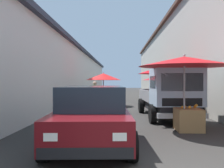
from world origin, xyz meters
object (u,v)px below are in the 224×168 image
object	(u,v)px
fruit_stall_far_left	(158,82)
hatchback_car	(93,115)
fruit_stall_far_right	(162,75)
fruit_stall_mid_lane	(104,81)
fruit_stall_near_right	(185,71)
delivery_truck	(171,95)
vendor_by_crates	(95,94)
plastic_stool	(145,102)

from	to	relation	value
fruit_stall_far_left	hatchback_car	size ratio (longest dim) A/B	0.60
fruit_stall_far_right	fruit_stall_mid_lane	distance (m)	4.80
fruit_stall_near_right	delivery_truck	bearing A→B (deg)	-0.20
fruit_stall_far_left	delivery_truck	bearing A→B (deg)	174.62
delivery_truck	vendor_by_crates	distance (m)	4.58
fruit_stall_mid_lane	plastic_stool	xyz separation A→B (m)	(-0.74, -2.59, -1.30)
hatchback_car	plastic_stool	world-z (taller)	hatchback_car
fruit_stall_mid_lane	delivery_truck	world-z (taller)	fruit_stall_mid_lane
fruit_stall_far_left	vendor_by_crates	xyz separation A→B (m)	(-5.77, 4.25, -0.63)
fruit_stall_far_right	fruit_stall_far_left	distance (m)	6.78
fruit_stall_mid_lane	fruit_stall_far_left	distance (m)	5.01
delivery_truck	vendor_by_crates	size ratio (longest dim) A/B	3.15
fruit_stall_far_right	delivery_truck	bearing A→B (deg)	179.52
hatchback_car	fruit_stall_far_right	bearing A→B (deg)	-25.30
fruit_stall_far_right	vendor_by_crates	xyz separation A→B (m)	(0.95, 3.44, -0.99)
fruit_stall_mid_lane	fruit_stall_far_left	xyz separation A→B (m)	(3.09, -3.94, -0.09)
fruit_stall_far_right	hatchback_car	world-z (taller)	fruit_stall_far_right
plastic_stool	fruit_stall_mid_lane	bearing A→B (deg)	74.11
fruit_stall_far_right	plastic_stool	distance (m)	3.34
fruit_stall_mid_lane	vendor_by_crates	world-z (taller)	fruit_stall_mid_lane
fruit_stall_near_right	delivery_truck	size ratio (longest dim) A/B	0.58
fruit_stall_far_right	fruit_stall_near_right	xyz separation A→B (m)	(-4.20, 0.02, 0.01)
vendor_by_crates	hatchback_car	bearing A→B (deg)	-174.41
fruit_stall_far_left	vendor_by_crates	world-z (taller)	fruit_stall_far_left
fruit_stall_near_right	hatchback_car	world-z (taller)	fruit_stall_near_right
fruit_stall_mid_lane	fruit_stall_far_left	size ratio (longest dim) A/B	0.95
fruit_stall_mid_lane	vendor_by_crates	size ratio (longest dim) A/B	1.43
delivery_truck	plastic_stool	world-z (taller)	delivery_truck
delivery_truck	vendor_by_crates	bearing A→B (deg)	48.41
fruit_stall_far_left	vendor_by_crates	distance (m)	7.20
hatchback_car	vendor_by_crates	bearing A→B (deg)	5.59
fruit_stall_far_right	fruit_stall_near_right	bearing A→B (deg)	179.66
fruit_stall_mid_lane	plastic_stool	distance (m)	2.99
fruit_stall_near_right	hatchback_car	size ratio (longest dim) A/B	0.72
hatchback_car	vendor_by_crates	size ratio (longest dim) A/B	2.52
hatchback_car	delivery_truck	world-z (taller)	delivery_truck
fruit_stall_mid_lane	plastic_stool	bearing A→B (deg)	-105.89
fruit_stall_far_right	plastic_stool	world-z (taller)	fruit_stall_far_right
fruit_stall_mid_lane	vendor_by_crates	distance (m)	2.79
fruit_stall_mid_lane	fruit_stall_far_left	world-z (taller)	fruit_stall_mid_lane
fruit_stall_far_right	fruit_stall_mid_lane	size ratio (longest dim) A/B	1.07
fruit_stall_near_right	vendor_by_crates	size ratio (longest dim) A/B	1.82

